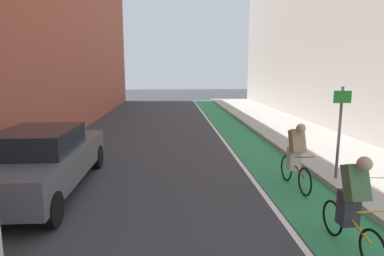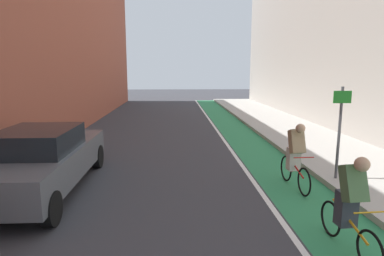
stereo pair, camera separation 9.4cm
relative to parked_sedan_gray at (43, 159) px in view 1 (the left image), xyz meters
name	(u,v)px [view 1 (the left image)]	position (x,y,z in m)	size (l,w,h in m)	color
ground_plane	(169,150)	(2.87, 3.90, -0.79)	(78.20, 78.20, 0.00)	#38383D
bike_lane_paint	(243,138)	(5.98, 5.90, -0.79)	(1.60, 35.55, 0.00)	#2D8451
lane_divider_stripe	(222,138)	(5.08, 5.90, -0.78)	(0.12, 35.55, 0.00)	white
sidewalk_right	(301,136)	(8.53, 5.90, -0.72)	(3.49, 35.55, 0.14)	#A8A59E
building_facade_right	(354,1)	(11.47, 7.90, 5.21)	(2.40, 31.55, 11.99)	#B2ADA3
parked_sedan_gray	(43,159)	(0.00, 0.00, 0.00)	(1.82, 4.79, 1.53)	#595B60
cyclist_mid	(353,202)	(5.77, -2.90, 0.02)	(0.48, 1.66, 1.58)	black
cyclist_trailing	(296,153)	(5.96, -0.05, 0.06)	(0.48, 1.70, 1.61)	black
street_sign_post	(340,124)	(7.12, 0.17, 0.74)	(0.44, 0.07, 2.30)	#4C4C51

